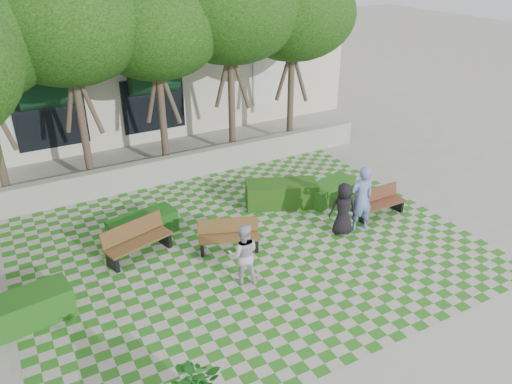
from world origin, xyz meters
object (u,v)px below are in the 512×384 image
hedge_midright (281,194)px  person_dark (343,209)px  person_blue (361,198)px  bench_west (137,241)px  hedge_midleft (143,226)px  person_white (243,254)px  bench_east (379,203)px  hedge_east (330,191)px  bench_mid (229,236)px  hedge_west (23,311)px

hedge_midright → person_dark: (0.63, -2.32, 0.39)m
person_blue → person_dark: size_ratio=1.26×
bench_west → hedge_midleft: bearing=48.5°
hedge_midleft → person_white: (1.53, -3.25, 0.46)m
hedge_midleft → person_white: size_ratio=1.20×
bench_east → bench_west: bearing=168.0°
person_blue → person_white: 4.20m
bench_west → hedge_midleft: 0.98m
hedge_east → person_white: (-4.50, -2.51, 0.48)m
bench_west → person_blue: (6.10, -1.75, 0.53)m
bench_east → person_blue: (-1.05, -0.35, 0.58)m
bench_mid → bench_west: 2.44m
hedge_midright → person_white: size_ratio=1.40×
hedge_east → hedge_west: hedge_west is taller
bench_east → hedge_midright: 3.04m
hedge_midleft → hedge_west: size_ratio=0.93×
bench_east → hedge_west: 10.15m
hedge_midright → person_blue: bearing=-62.5°
bench_west → person_white: (1.95, -2.37, 0.33)m
bench_west → hedge_east: bearing=-14.9°
bench_east → bench_mid: bearing=173.4°
person_dark → person_white: bearing=31.4°
bench_mid → hedge_midright: 3.02m
bench_west → person_blue: person_blue is taller
hedge_midleft → person_dark: (5.08, -2.59, 0.45)m
person_dark → bench_east: bearing=-148.6°
person_blue → person_white: size_ratio=1.24×
bench_mid → hedge_west: 5.28m
hedge_midright → person_white: bearing=-134.4°
hedge_midright → person_blue: size_ratio=1.13×
hedge_west → person_blue: bearing=-2.0°
bench_west → hedge_midleft: bench_west is taller
bench_west → person_white: size_ratio=1.21×
bench_east → hedge_midleft: (-6.73, 2.28, -0.08)m
hedge_midright → hedge_midleft: hedge_midright is taller
hedge_east → person_blue: size_ratio=0.91×
bench_east → hedge_midright: (-2.28, 2.00, -0.03)m
person_white → person_dark: bearing=-144.1°
bench_mid → hedge_west: size_ratio=0.84×
bench_west → bench_east: bearing=-27.2°
hedge_midleft → hedge_west: hedge_west is taller
hedge_midright → bench_west: bearing=-172.9°
bench_east → hedge_midleft: bench_east is taller
bench_east → person_dark: (-1.65, -0.31, 0.37)m
hedge_east → person_blue: bearing=-100.5°
bench_east → person_dark: size_ratio=1.05×
bench_east → bench_mid: 4.92m
person_dark → hedge_midright: bearing=-54.1°
bench_east → person_blue: bearing=-162.5°
bench_west → person_blue: 6.36m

